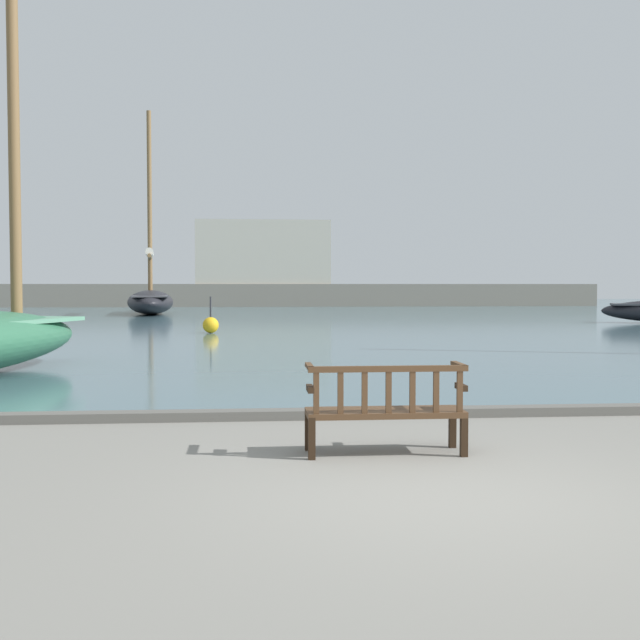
# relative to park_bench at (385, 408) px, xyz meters

# --- Properties ---
(ground_plane) EXTENTS (160.00, 160.00, 0.00)m
(ground_plane) POSITION_rel_park_bench_xyz_m (0.18, -1.63, -0.47)
(ground_plane) COLOR gray
(harbor_water) EXTENTS (100.00, 80.00, 0.08)m
(harbor_water) POSITION_rel_park_bench_xyz_m (0.18, 42.37, -0.43)
(harbor_water) COLOR #476670
(harbor_water) RESTS_ON ground
(quay_edge_kerb) EXTENTS (40.00, 0.30, 0.12)m
(quay_edge_kerb) POSITION_rel_park_bench_xyz_m (0.18, 2.22, -0.41)
(quay_edge_kerb) COLOR #5B5954
(quay_edge_kerb) RESTS_ON ground
(park_bench) EXTENTS (1.60, 0.52, 0.92)m
(park_bench) POSITION_rel_park_bench_xyz_m (0.00, 0.00, 0.00)
(park_bench) COLOR black
(park_bench) RESTS_ON ground
(sailboat_mid_starboard) EXTENTS (3.50, 11.03, 11.39)m
(sailboat_mid_starboard) POSITION_rel_park_bench_xyz_m (-6.85, 37.71, 0.47)
(sailboat_mid_starboard) COLOR black
(sailboat_mid_starboard) RESTS_ON harbor_water
(channel_buoy) EXTENTS (0.55, 0.55, 1.25)m
(channel_buoy) POSITION_rel_park_bench_xyz_m (-2.65, 19.43, -0.11)
(channel_buoy) COLOR gold
(channel_buoy) RESTS_ON harbor_water
(far_breakwater) EXTENTS (50.82, 2.40, 6.62)m
(far_breakwater) POSITION_rel_park_bench_xyz_m (0.05, 53.12, 1.45)
(far_breakwater) COLOR slate
(far_breakwater) RESTS_ON ground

